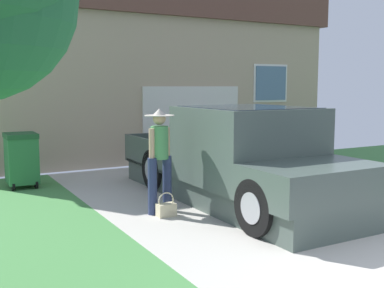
{
  "coord_description": "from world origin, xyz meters",
  "views": [
    {
      "loc": [
        -4.89,
        -2.17,
        2.06
      ],
      "look_at": [
        -1.17,
        4.6,
        1.11
      ],
      "focal_mm": 44.45,
      "sensor_mm": 36.0,
      "label": 1
    }
  ],
  "objects_px": {
    "pickup_truck": "(244,161)",
    "handbag": "(166,209)",
    "person_with_hat": "(160,154)",
    "wheeled_trash_bin": "(22,158)",
    "house_with_garage": "(121,71)"
  },
  "relations": [
    {
      "from": "pickup_truck",
      "to": "handbag",
      "type": "height_order",
      "value": "pickup_truck"
    },
    {
      "from": "person_with_hat",
      "to": "handbag",
      "type": "distance_m",
      "value": 0.88
    },
    {
      "from": "handbag",
      "to": "person_with_hat",
      "type": "bearing_deg",
      "value": 87.13
    },
    {
      "from": "pickup_truck",
      "to": "person_with_hat",
      "type": "xyz_separation_m",
      "value": [
        -1.52,
        0.19,
        0.2
      ]
    },
    {
      "from": "wheeled_trash_bin",
      "to": "handbag",
      "type": "bearing_deg",
      "value": -64.47
    },
    {
      "from": "person_with_hat",
      "to": "wheeled_trash_bin",
      "type": "xyz_separation_m",
      "value": [
        -1.63,
        3.14,
        -0.36
      ]
    },
    {
      "from": "house_with_garage",
      "to": "wheeled_trash_bin",
      "type": "xyz_separation_m",
      "value": [
        -3.95,
        -4.85,
        -1.93
      ]
    },
    {
      "from": "wheeled_trash_bin",
      "to": "house_with_garage",
      "type": "bearing_deg",
      "value": 50.81
    },
    {
      "from": "pickup_truck",
      "to": "handbag",
      "type": "bearing_deg",
      "value": 2.14
    },
    {
      "from": "pickup_truck",
      "to": "house_with_garage",
      "type": "bearing_deg",
      "value": -95.86
    },
    {
      "from": "person_with_hat",
      "to": "house_with_garage",
      "type": "xyz_separation_m",
      "value": [
        2.32,
        7.99,
        1.57
      ]
    },
    {
      "from": "handbag",
      "to": "wheeled_trash_bin",
      "type": "relative_size",
      "value": 0.35
    },
    {
      "from": "person_with_hat",
      "to": "house_with_garage",
      "type": "relative_size",
      "value": 0.15
    },
    {
      "from": "pickup_truck",
      "to": "person_with_hat",
      "type": "bearing_deg",
      "value": -7.41
    },
    {
      "from": "pickup_truck",
      "to": "wheeled_trash_bin",
      "type": "bearing_deg",
      "value": -46.82
    }
  ]
}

